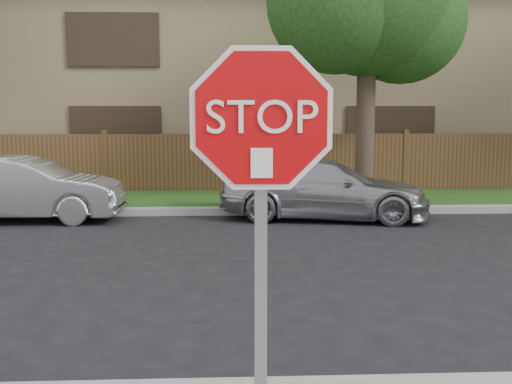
{
  "coord_description": "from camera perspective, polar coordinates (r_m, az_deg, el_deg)",
  "views": [
    {
      "loc": [
        -0.76,
        -4.5,
        2.18
      ],
      "look_at": [
        -0.59,
        -0.9,
        1.7
      ],
      "focal_mm": 42.0,
      "sensor_mm": 36.0,
      "label": 1
    }
  ],
  "objects": [
    {
      "name": "fence",
      "position": [
        15.97,
        0.11,
        2.69
      ],
      "size": [
        70.0,
        0.12,
        1.6
      ],
      "primitive_type": "cube",
      "color": "#51311C",
      "rests_on": "ground"
    },
    {
      "name": "sedan_left",
      "position": [
        12.87,
        -21.22,
        0.27
      ],
      "size": [
        3.93,
        1.41,
        1.29
      ],
      "primitive_type": "imported",
      "rotation": [
        0.0,
        0.0,
        1.56
      ],
      "color": "#A8A8AC",
      "rests_on": "ground"
    },
    {
      "name": "grass_strip",
      "position": [
        14.47,
        0.41,
        -0.78
      ],
      "size": [
        70.0,
        3.0,
        0.12
      ],
      "primitive_type": "cube",
      "color": "#1E4714",
      "rests_on": "ground"
    },
    {
      "name": "stop_sign",
      "position": [
        3.04,
        0.5,
        0.96
      ],
      "size": [
        1.01,
        0.13,
        2.55
      ],
      "color": "gray",
      "rests_on": "sidewalk_near"
    },
    {
      "name": "apartment_building",
      "position": [
        21.55,
        -0.61,
        11.24
      ],
      "size": [
        35.2,
        9.2,
        7.2
      ],
      "color": "#8F7E59",
      "rests_on": "ground"
    },
    {
      "name": "far_curb",
      "position": [
        12.84,
        0.8,
        -1.79
      ],
      "size": [
        70.0,
        0.3,
        0.15
      ],
      "primitive_type": "cube",
      "color": "gray",
      "rests_on": "ground"
    },
    {
      "name": "sedan_right",
      "position": [
        12.35,
        6.48,
        0.32
      ],
      "size": [
        4.49,
        2.44,
        1.23
      ],
      "primitive_type": "imported",
      "rotation": [
        0.0,
        0.0,
        1.4
      ],
      "color": "#A2A4A9",
      "rests_on": "ground"
    }
  ]
}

